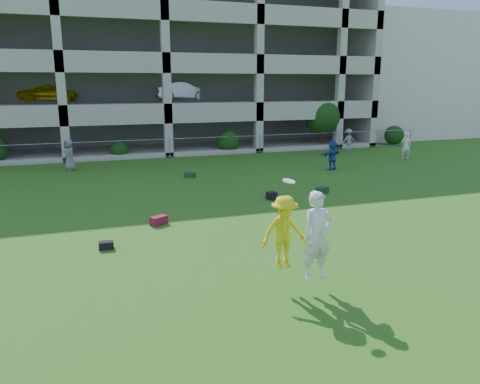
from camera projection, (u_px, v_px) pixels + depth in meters
name	position (u px, v px, depth m)	size (l,w,h in m)	color
ground	(313.00, 270.00, 11.58)	(100.00, 100.00, 0.00)	#235114
stucco_building	(395.00, 78.00, 43.51)	(16.00, 14.00, 10.00)	beige
bystander_c	(69.00, 155.00, 24.56)	(0.81, 0.53, 1.67)	slate
bystander_d	(332.00, 155.00, 24.83)	(1.46, 0.46, 1.57)	#204695
bystander_e	(406.00, 146.00, 28.11)	(0.60, 0.40, 1.66)	silver
bystander_f	(348.00, 140.00, 31.38)	(0.99, 0.57, 1.54)	gray
bag_red_a	(159.00, 220.00, 15.30)	(0.55, 0.30, 0.28)	#5D0F1E
bag_black_b	(106.00, 245.00, 13.04)	(0.40, 0.25, 0.22)	black
bag_green_c	(322.00, 190.00, 19.65)	(0.50, 0.35, 0.26)	#133518
crate_d	(272.00, 196.00, 18.58)	(0.35, 0.35, 0.30)	black
bag_green_g	(190.00, 175.00, 22.90)	(0.50, 0.30, 0.25)	#143921
frisbee_contest	(297.00, 234.00, 10.19)	(1.55, 0.90, 2.23)	gold
parking_garage	(146.00, 63.00, 35.71)	(30.00, 14.00, 12.00)	#9E998C
fence	(170.00, 148.00, 28.93)	(36.06, 0.06, 1.20)	gray
shrub_row	(236.00, 130.00, 30.83)	(34.38, 2.52, 3.50)	#163D11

